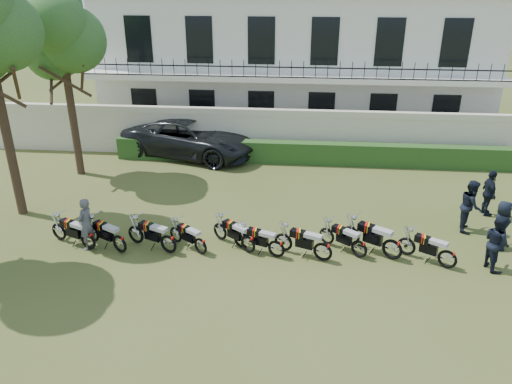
# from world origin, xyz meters

# --- Properties ---
(ground) EXTENTS (100.00, 100.00, 0.00)m
(ground) POSITION_xyz_m (0.00, 0.00, 0.00)
(ground) COLOR #414F1F
(ground) RESTS_ON ground
(perimeter_wall) EXTENTS (30.00, 0.35, 2.30)m
(perimeter_wall) POSITION_xyz_m (0.00, 8.00, 1.17)
(perimeter_wall) COLOR beige
(perimeter_wall) RESTS_ON ground
(hedge) EXTENTS (18.00, 0.60, 1.00)m
(hedge) POSITION_xyz_m (1.00, 7.20, 0.50)
(hedge) COLOR #214719
(hedge) RESTS_ON ground
(building) EXTENTS (20.40, 9.60, 7.40)m
(building) POSITION_xyz_m (0.00, 13.96, 3.71)
(building) COLOR white
(building) RESTS_ON ground
(tree_west_near) EXTENTS (3.40, 3.20, 7.90)m
(tree_west_near) POSITION_xyz_m (-8.96, 5.00, 5.89)
(tree_west_near) COLOR #473323
(tree_west_near) RESTS_ON ground
(motorcycle_0) EXTENTS (1.78, 0.87, 1.03)m
(motorcycle_0) POSITION_xyz_m (-6.00, -1.34, 0.48)
(motorcycle_0) COLOR black
(motorcycle_0) RESTS_ON ground
(motorcycle_1) EXTENTS (1.68, 0.98, 1.02)m
(motorcycle_1) POSITION_xyz_m (-4.95, -1.44, 0.47)
(motorcycle_1) COLOR black
(motorcycle_1) RESTS_ON ground
(motorcycle_2) EXTENTS (1.80, 0.90, 1.05)m
(motorcycle_2) POSITION_xyz_m (-3.42, -1.32, 0.48)
(motorcycle_2) COLOR black
(motorcycle_2) RESTS_ON ground
(motorcycle_3) EXTENTS (1.43, 1.03, 0.92)m
(motorcycle_3) POSITION_xyz_m (-2.42, -1.28, 0.42)
(motorcycle_3) COLOR black
(motorcycle_3) RESTS_ON ground
(motorcycle_4) EXTENTS (1.52, 1.16, 1.00)m
(motorcycle_4) POSITION_xyz_m (-0.96, -1.05, 0.46)
(motorcycle_4) COLOR black
(motorcycle_4) RESTS_ON ground
(motorcycle_5) EXTENTS (1.68, 0.80, 0.97)m
(motorcycle_5) POSITION_xyz_m (-0.06, -1.25, 0.45)
(motorcycle_5) COLOR black
(motorcycle_5) RESTS_ON ground
(motorcycle_6) EXTENTS (1.81, 0.87, 1.04)m
(motorcycle_6) POSITION_xyz_m (1.35, -1.34, 0.48)
(motorcycle_6) COLOR black
(motorcycle_6) RESTS_ON ground
(motorcycle_7) EXTENTS (1.46, 1.15, 0.97)m
(motorcycle_7) POSITION_xyz_m (2.47, -1.02, 0.45)
(motorcycle_7) COLOR black
(motorcycle_7) RESTS_ON ground
(motorcycle_8) EXTENTS (1.81, 1.19, 1.13)m
(motorcycle_8) POSITION_xyz_m (3.45, -1.04, 0.52)
(motorcycle_8) COLOR black
(motorcycle_8) RESTS_ON ground
(motorcycle_9) EXTENTS (1.61, 1.05, 1.00)m
(motorcycle_9) POSITION_xyz_m (5.00, -1.40, 0.46)
(motorcycle_9) COLOR black
(motorcycle_9) RESTS_ON ground
(suv) EXTENTS (6.97, 4.55, 1.78)m
(suv) POSITION_xyz_m (-4.68, 7.79, 0.89)
(suv) COLOR black
(suv) RESTS_ON ground
(inspector) EXTENTS (0.55, 0.71, 1.72)m
(inspector) POSITION_xyz_m (-6.05, -1.24, 0.86)
(inspector) COLOR #5B5B61
(inspector) RESTS_ON ground
(officer_1) EXTENTS (0.83, 0.96, 1.71)m
(officer_1) POSITION_xyz_m (6.37, -1.22, 0.85)
(officer_1) COLOR black
(officer_1) RESTS_ON ground
(officer_3) EXTENTS (0.65, 0.87, 1.61)m
(officer_3) POSITION_xyz_m (6.93, 0.04, 0.81)
(officer_3) COLOR black
(officer_3) RESTS_ON ground
(officer_4) EXTENTS (0.85, 1.00, 1.80)m
(officer_4) POSITION_xyz_m (6.32, 1.20, 0.90)
(officer_4) COLOR black
(officer_4) RESTS_ON ground
(officer_5) EXTENTS (0.46, 1.02, 1.71)m
(officer_5) POSITION_xyz_m (7.33, 2.44, 0.86)
(officer_5) COLOR black
(officer_5) RESTS_ON ground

